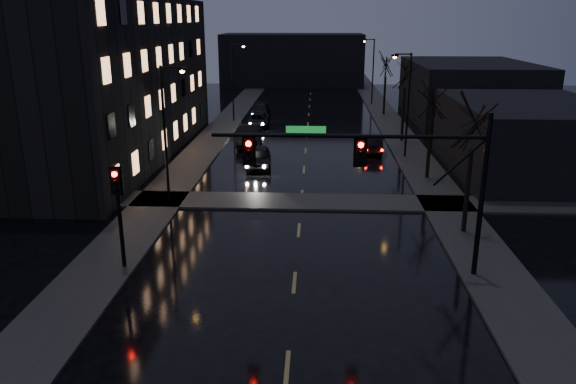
# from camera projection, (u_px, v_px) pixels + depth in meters

# --- Properties ---
(sidewalk_left) EXTENTS (3.00, 140.00, 0.12)m
(sidewalk_left) POSITION_uv_depth(u_px,v_px,m) (210.00, 141.00, 49.42)
(sidewalk_left) COLOR #2D2D2B
(sidewalk_left) RESTS_ON ground
(sidewalk_right) EXTENTS (3.00, 140.00, 0.12)m
(sidewalk_right) POSITION_uv_depth(u_px,v_px,m) (404.00, 143.00, 48.62)
(sidewalk_right) COLOR #2D2D2B
(sidewalk_right) RESTS_ON ground
(sidewalk_cross) EXTENTS (40.00, 3.00, 0.12)m
(sidewalk_cross) POSITION_uv_depth(u_px,v_px,m) (301.00, 202.00, 33.30)
(sidewalk_cross) COLOR #2D2D2B
(sidewalk_cross) RESTS_ON ground
(apartment_block) EXTENTS (12.00, 30.00, 12.00)m
(apartment_block) POSITION_uv_depth(u_px,v_px,m) (92.00, 78.00, 43.26)
(apartment_block) COLOR black
(apartment_block) RESTS_ON ground
(commercial_right_near) EXTENTS (10.00, 14.00, 5.00)m
(commercial_right_near) POSITION_uv_depth(u_px,v_px,m) (527.00, 138.00, 38.99)
(commercial_right_near) COLOR black
(commercial_right_near) RESTS_ON ground
(commercial_right_far) EXTENTS (12.00, 18.00, 6.00)m
(commercial_right_far) POSITION_uv_depth(u_px,v_px,m) (468.00, 91.00, 59.73)
(commercial_right_far) COLOR black
(commercial_right_far) RESTS_ON ground
(far_block) EXTENTS (22.00, 10.00, 8.00)m
(far_block) POSITION_uv_depth(u_px,v_px,m) (293.00, 60.00, 88.97)
(far_block) COLOR black
(far_block) RESTS_ON ground
(signal_mast) EXTENTS (11.11, 0.41, 7.00)m
(signal_mast) POSITION_uv_depth(u_px,v_px,m) (391.00, 164.00, 22.62)
(signal_mast) COLOR black
(signal_mast) RESTS_ON ground
(signal_pole_left) EXTENTS (0.35, 0.41, 4.53)m
(signal_pole_left) POSITION_uv_depth(u_px,v_px,m) (118.00, 203.00, 23.71)
(signal_pole_left) COLOR black
(signal_pole_left) RESTS_ON ground
(tree_near) EXTENTS (3.52, 3.52, 8.08)m
(tree_near) POSITION_uv_depth(u_px,v_px,m) (475.00, 112.00, 26.77)
(tree_near) COLOR black
(tree_near) RESTS_ON ground
(tree_mid_a) EXTENTS (3.30, 3.30, 7.58)m
(tree_mid_a) POSITION_uv_depth(u_px,v_px,m) (433.00, 93.00, 36.42)
(tree_mid_a) COLOR black
(tree_mid_a) RESTS_ON ground
(tree_mid_b) EXTENTS (3.74, 3.74, 8.59)m
(tree_mid_b) POSITION_uv_depth(u_px,v_px,m) (406.00, 65.00, 47.62)
(tree_mid_b) COLOR black
(tree_mid_b) RESTS_ON ground
(tree_far) EXTENTS (3.43, 3.43, 7.88)m
(tree_far) POSITION_uv_depth(u_px,v_px,m) (386.00, 60.00, 61.13)
(tree_far) COLOR black
(tree_far) RESTS_ON ground
(streetlight_l_near) EXTENTS (1.53, 0.28, 8.00)m
(streetlight_l_near) POSITION_uv_depth(u_px,v_px,m) (168.00, 123.00, 31.77)
(streetlight_l_near) COLOR black
(streetlight_l_near) RESTS_ON ground
(streetlight_l_far) EXTENTS (1.53, 0.28, 8.00)m
(streetlight_l_far) POSITION_uv_depth(u_px,v_px,m) (235.00, 76.00, 57.50)
(streetlight_l_far) COLOR black
(streetlight_l_far) RESTS_ON ground
(streetlight_r_mid) EXTENTS (1.53, 0.28, 8.00)m
(streetlight_r_mid) POSITION_uv_depth(u_px,v_px,m) (406.00, 96.00, 42.49)
(streetlight_r_mid) COLOR black
(streetlight_r_mid) RESTS_ON ground
(streetlight_r_far) EXTENTS (1.53, 0.28, 8.00)m
(streetlight_r_far) POSITION_uv_depth(u_px,v_px,m) (371.00, 66.00, 69.18)
(streetlight_r_far) COLOR black
(streetlight_r_far) RESTS_ON ground
(oncoming_car_a) EXTENTS (2.18, 4.63, 1.53)m
(oncoming_car_a) POSITION_uv_depth(u_px,v_px,m) (259.00, 157.00, 40.86)
(oncoming_car_a) COLOR black
(oncoming_car_a) RESTS_ON ground
(oncoming_car_b) EXTENTS (1.84, 5.17, 1.70)m
(oncoming_car_b) POSITION_uv_depth(u_px,v_px,m) (250.00, 136.00, 47.84)
(oncoming_car_b) COLOR black
(oncoming_car_b) RESTS_ON ground
(oncoming_car_c) EXTENTS (2.31, 4.66, 1.27)m
(oncoming_car_c) POSITION_uv_depth(u_px,v_px,m) (259.00, 120.00, 56.30)
(oncoming_car_c) COLOR black
(oncoming_car_c) RESTS_ON ground
(oncoming_car_d) EXTENTS (2.13, 5.01, 1.44)m
(oncoming_car_d) POSITION_uv_depth(u_px,v_px,m) (260.00, 111.00, 61.47)
(oncoming_car_d) COLOR black
(oncoming_car_d) RESTS_ON ground
(lead_car) EXTENTS (1.64, 4.37, 1.42)m
(lead_car) POSITION_uv_depth(u_px,v_px,m) (372.00, 144.00, 45.39)
(lead_car) COLOR black
(lead_car) RESTS_ON ground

